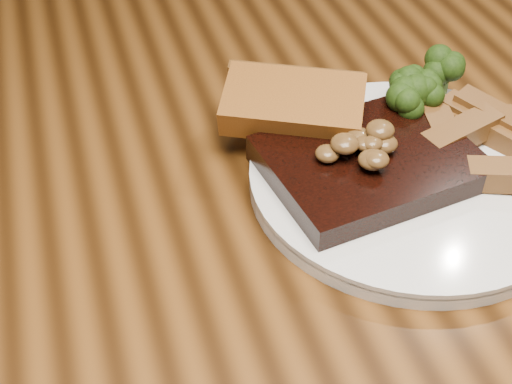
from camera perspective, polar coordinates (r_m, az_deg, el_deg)
dining_table at (r=0.63m, az=1.42°, el=-7.79°), size 1.60×0.90×0.75m
chair_far at (r=1.21m, az=-7.43°, el=11.33°), size 0.57×0.57×0.96m
plate at (r=0.59m, az=12.15°, el=0.94°), size 0.30×0.30×0.01m
steak at (r=0.57m, az=9.07°, el=2.24°), size 0.18×0.15×0.02m
steak_bone at (r=0.54m, az=11.37°, el=-1.60°), size 0.14×0.03×0.02m
mushroom_pile at (r=0.56m, az=8.66°, el=4.22°), size 0.06×0.06×0.03m
garlic_bread at (r=0.61m, az=2.93°, el=5.45°), size 0.13×0.11×0.03m
potato_wedges at (r=0.62m, az=17.31°, el=3.78°), size 0.12×0.12×0.02m
broccoli_cluster at (r=0.65m, az=12.53°, el=7.67°), size 0.07×0.07×0.04m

